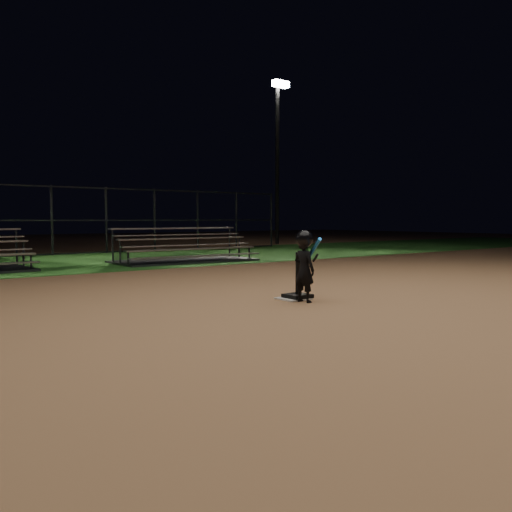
{
  "coord_description": "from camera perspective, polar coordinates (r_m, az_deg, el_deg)",
  "views": [
    {
      "loc": [
        -5.66,
        -6.46,
        1.3
      ],
      "look_at": [
        0.0,
        1.0,
        0.65
      ],
      "focal_mm": 37.36,
      "sensor_mm": 36.0,
      "label": 1
    }
  ],
  "objects": [
    {
      "name": "light_pole_right",
      "position": [
        27.98,
        2.37,
        11.47
      ],
      "size": [
        0.9,
        0.53,
        8.3
      ],
      "color": "#2D2D30",
      "rests_on": "ground"
    },
    {
      "name": "bleacher_right",
      "position": [
        16.28,
        -7.65,
        0.12
      ],
      "size": [
        4.26,
        2.16,
        1.03
      ],
      "rotation": [
        0.0,
        0.0,
        -0.03
      ],
      "color": "#ACACB1",
      "rests_on": "ground"
    },
    {
      "name": "ground",
      "position": [
        8.68,
        4.0,
        -4.65
      ],
      "size": [
        80.0,
        80.0,
        0.0
      ],
      "primitive_type": "plane",
      "color": "#AB774D",
      "rests_on": "ground"
    },
    {
      "name": "home_plate",
      "position": [
        8.68,
        4.0,
        -4.57
      ],
      "size": [
        0.45,
        0.45,
        0.02
      ],
      "primitive_type": "cube",
      "color": "beige",
      "rests_on": "ground"
    },
    {
      "name": "grass_strip",
      "position": [
        17.45,
        -18.16,
        -0.47
      ],
      "size": [
        60.0,
        8.0,
        0.01
      ],
      "primitive_type": "cube",
      "color": "#26601F",
      "rests_on": "ground"
    },
    {
      "name": "child_batter",
      "position": [
        8.33,
        5.2,
        -0.86
      ],
      "size": [
        0.41,
        0.61,
        1.13
      ],
      "rotation": [
        0.0,
        0.0,
        1.73
      ],
      "color": "black",
      "rests_on": "ground"
    },
    {
      "name": "batting_tee",
      "position": [
        8.69,
        4.47,
        -3.6
      ],
      "size": [
        0.38,
        0.38,
        0.74
      ],
      "color": "black",
      "rests_on": "home_plate"
    },
    {
      "name": "backstop_fence",
      "position": [
        20.26,
        -21.01,
        3.58
      ],
      "size": [
        20.08,
        0.08,
        2.5
      ],
      "color": "#38383D",
      "rests_on": "ground"
    }
  ]
}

